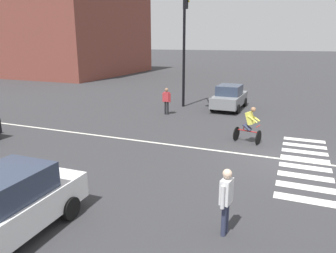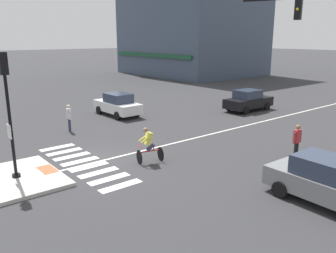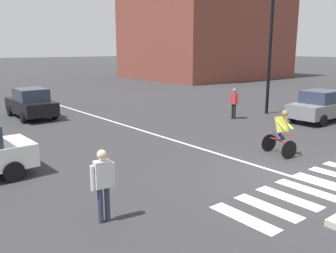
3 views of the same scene
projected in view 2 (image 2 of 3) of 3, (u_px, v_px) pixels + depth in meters
ground_plane at (99, 160)px, 16.26m from camera, size 300.00×300.00×0.00m
traffic_island at (17, 178)px, 14.00m from camera, size 4.11×3.22×0.15m
tactile_pad_front at (47, 169)px, 14.75m from camera, size 1.10×0.60×0.01m
signal_pole at (8, 104)px, 13.24m from camera, size 0.44×0.38×4.91m
crosswalk_stripe_a at (57, 147)px, 18.16m from camera, size 0.44×1.80×0.01m
crosswalk_stripe_b at (64, 152)px, 17.49m from camera, size 0.44×1.80×0.01m
crosswalk_stripe_c at (72, 156)px, 16.82m from camera, size 0.44×1.80×0.01m
crosswalk_stripe_d at (80, 161)px, 16.15m from camera, size 0.44×1.80×0.01m
crosswalk_stripe_e at (89, 167)px, 15.48m from camera, size 0.44×1.80×0.01m
crosswalk_stripe_f at (98, 172)px, 14.82m from camera, size 0.44×1.80×0.01m
crosswalk_stripe_g at (109, 179)px, 14.15m from camera, size 0.44×1.80×0.01m
crosswalk_stripe_h at (121, 186)px, 13.48m from camera, size 0.44×1.80×0.01m
lane_centre_line at (240, 127)px, 22.28m from camera, size 0.14×28.00×0.01m
building_corner_right at (192, 17)px, 52.85m from camera, size 19.42×15.74×16.96m
car_black_westbound_distant at (248, 100)px, 27.08m from camera, size 1.89×4.12×1.64m
car_grey_cross_right at (327, 181)px, 11.88m from camera, size 4.14×1.91×1.64m
car_white_cross_left at (118, 105)px, 25.42m from camera, size 4.13×1.91×1.64m
cyclist at (149, 144)px, 15.77m from camera, size 0.90×1.22×1.68m
pedestrian_at_curb_left at (69, 116)px, 20.97m from camera, size 0.54×0.27×1.67m
pedestrian_waiting_far_side at (297, 139)px, 16.21m from camera, size 0.22×0.55×1.67m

